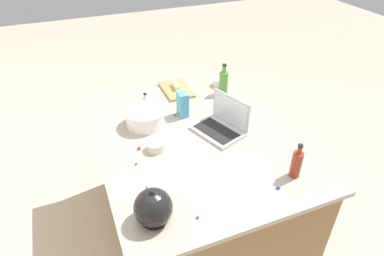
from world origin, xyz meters
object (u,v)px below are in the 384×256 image
laptop (222,124)px  bottle_olive (223,82)px  mixing_bowl_large (145,117)px  cutting_board (177,90)px  ramekin_medium (219,82)px  ramekin_small (156,146)px  kettle (153,208)px  butter_stick_left (176,86)px  candy_bag (183,104)px  bottle_soy (296,164)px  kitchen_timer (145,98)px

laptop → bottle_olive: bearing=-27.4°
mixing_bowl_large → bottle_olive: bearing=-73.8°
cutting_board → ramekin_medium: 0.35m
bottle_olive → ramekin_small: 0.83m
mixing_bowl_large → laptop: bearing=-119.3°
bottle_olive → kettle: bottle_olive is taller
butter_stick_left → ramekin_small: size_ratio=1.04×
ramekin_small → candy_bag: bearing=-43.3°
cutting_board → bottle_olive: bearing=-118.6°
cutting_board → bottle_soy: bearing=-166.9°
bottle_olive → kitchen_timer: bottle_olive is taller
ramekin_small → cutting_board: bearing=-29.3°
laptop → butter_stick_left: (0.62, 0.09, -0.01)m
cutting_board → kitchen_timer: kitchen_timer is taller
ramekin_small → kitchen_timer: 0.57m
ramekin_medium → mixing_bowl_large: bearing=114.8°
laptop → kettle: (-0.53, 0.61, 0.03)m
ramekin_medium → candy_bag: size_ratio=0.63×
bottle_olive → ramekin_small: bottle_olive is taller
bottle_soy → ramekin_medium: bottle_soy is taller
kitchen_timer → laptop: bearing=-145.6°
ramekin_small → mixing_bowl_large: bearing=-2.8°
kettle → butter_stick_left: kettle is taller
bottle_olive → bottle_soy: 0.96m
mixing_bowl_large → ramekin_small: 0.28m
bottle_olive → ramekin_medium: (0.13, -0.03, -0.07)m
kettle → ramekin_medium: kettle is taller
ramekin_medium → cutting_board: bearing=83.0°
ramekin_medium → candy_bag: bearing=125.3°
bottle_olive → laptop: bearing=152.6°
candy_bag → cutting_board: bearing=-12.8°
laptop → ramekin_small: 0.45m
laptop → candy_bag: 0.31m
butter_stick_left → candy_bag: 0.37m
mixing_bowl_large → candy_bag: candy_bag is taller
laptop → mixing_bowl_large: 0.50m
mixing_bowl_large → bottle_soy: bearing=-141.6°
kitchen_timer → ramekin_small: bearing=170.8°
ramekin_small → kitchen_timer: bearing=-9.2°
laptop → mixing_bowl_large: laptop is taller
butter_stick_left → bottle_soy: bearing=-167.1°
mixing_bowl_large → bottle_soy: size_ratio=1.24×
kettle → candy_bag: size_ratio=1.25×
kettle → kitchen_timer: kettle is taller
laptop → bottle_soy: 0.56m
bottle_soy → kitchen_timer: size_ratio=2.69×
laptop → mixing_bowl_large: size_ratio=1.43×
kettle → kitchen_timer: 1.08m
ramekin_medium → laptop: bearing=155.4°
kitchen_timer → mixing_bowl_large: bearing=164.6°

